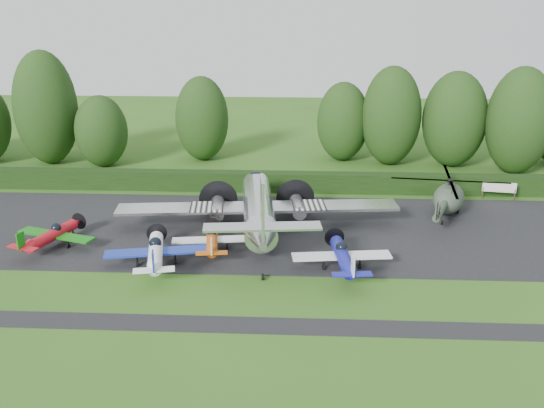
{
  "coord_description": "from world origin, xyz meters",
  "views": [
    {
      "loc": [
        7.28,
        -39.01,
        19.73
      ],
      "look_at": [
        4.86,
        9.79,
        2.5
      ],
      "focal_mm": 40.0,
      "sensor_mm": 36.0,
      "label": 1
    }
  ],
  "objects_px": {
    "helicopter": "(449,196)",
    "sign_board": "(499,188)",
    "light_plane_red": "(52,235)",
    "light_plane_orange": "(212,240)",
    "light_plane_blue": "(343,256)",
    "light_plane_white": "(156,252)",
    "transport_plane": "(258,209)"
  },
  "relations": [
    {
      "from": "light_plane_red",
      "to": "helicopter",
      "type": "bearing_deg",
      "value": -2.6
    },
    {
      "from": "transport_plane",
      "to": "helicopter",
      "type": "distance_m",
      "value": 18.08
    },
    {
      "from": "light_plane_blue",
      "to": "sign_board",
      "type": "distance_m",
      "value": 23.78
    },
    {
      "from": "transport_plane",
      "to": "light_plane_red",
      "type": "bearing_deg",
      "value": -160.24
    },
    {
      "from": "transport_plane",
      "to": "light_plane_orange",
      "type": "bearing_deg",
      "value": -122.83
    },
    {
      "from": "light_plane_red",
      "to": "light_plane_orange",
      "type": "bearing_deg",
      "value": -18.78
    },
    {
      "from": "light_plane_white",
      "to": "light_plane_orange",
      "type": "distance_m",
      "value": 4.88
    },
    {
      "from": "light_plane_blue",
      "to": "sign_board",
      "type": "relative_size",
      "value": 2.4
    },
    {
      "from": "light_plane_orange",
      "to": "sign_board",
      "type": "xyz_separation_m",
      "value": [
        26.72,
        14.08,
        0.21
      ]
    },
    {
      "from": "light_plane_orange",
      "to": "light_plane_blue",
      "type": "bearing_deg",
      "value": -8.53
    },
    {
      "from": "light_plane_red",
      "to": "light_plane_orange",
      "type": "height_order",
      "value": "light_plane_red"
    },
    {
      "from": "light_plane_orange",
      "to": "light_plane_red",
      "type": "bearing_deg",
      "value": -172.79
    },
    {
      "from": "light_plane_orange",
      "to": "helicopter",
      "type": "relative_size",
      "value": 0.54
    },
    {
      "from": "sign_board",
      "to": "light_plane_blue",
      "type": "bearing_deg",
      "value": -142.82
    },
    {
      "from": "light_plane_white",
      "to": "sign_board",
      "type": "xyz_separation_m",
      "value": [
        30.53,
        17.13,
        0.0
      ]
    },
    {
      "from": "light_plane_white",
      "to": "light_plane_blue",
      "type": "relative_size",
      "value": 1.04
    },
    {
      "from": "light_plane_red",
      "to": "sign_board",
      "type": "height_order",
      "value": "light_plane_red"
    },
    {
      "from": "light_plane_white",
      "to": "helicopter",
      "type": "distance_m",
      "value": 27.52
    },
    {
      "from": "helicopter",
      "to": "sign_board",
      "type": "bearing_deg",
      "value": 15.86
    },
    {
      "from": "transport_plane",
      "to": "sign_board",
      "type": "distance_m",
      "value": 25.34
    },
    {
      "from": "transport_plane",
      "to": "light_plane_red",
      "type": "relative_size",
      "value": 3.43
    },
    {
      "from": "transport_plane",
      "to": "light_plane_white",
      "type": "relative_size",
      "value": 3.05
    },
    {
      "from": "light_plane_orange",
      "to": "light_plane_blue",
      "type": "height_order",
      "value": "light_plane_blue"
    },
    {
      "from": "light_plane_white",
      "to": "sign_board",
      "type": "bearing_deg",
      "value": 40.9
    },
    {
      "from": "transport_plane",
      "to": "light_plane_orange",
      "type": "height_order",
      "value": "transport_plane"
    },
    {
      "from": "light_plane_red",
      "to": "light_plane_white",
      "type": "distance_m",
      "value": 9.79
    },
    {
      "from": "light_plane_red",
      "to": "sign_board",
      "type": "distance_m",
      "value": 42.13
    },
    {
      "from": "transport_plane",
      "to": "sign_board",
      "type": "height_order",
      "value": "transport_plane"
    },
    {
      "from": "light_plane_red",
      "to": "light_plane_blue",
      "type": "relative_size",
      "value": 0.92
    },
    {
      "from": "transport_plane",
      "to": "light_plane_white",
      "type": "height_order",
      "value": "transport_plane"
    },
    {
      "from": "transport_plane",
      "to": "helicopter",
      "type": "height_order",
      "value": "transport_plane"
    },
    {
      "from": "light_plane_white",
      "to": "sign_board",
      "type": "distance_m",
      "value": 35.0
    }
  ]
}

